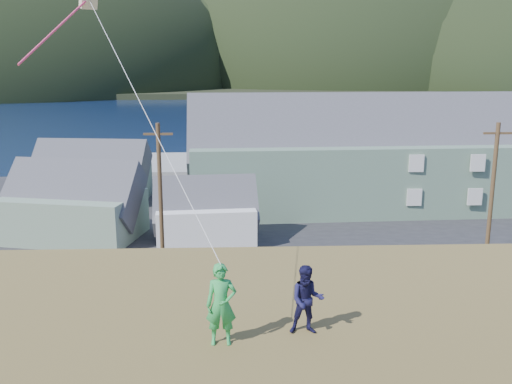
% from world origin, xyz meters
% --- Properties ---
extents(ground, '(900.00, 900.00, 0.00)m').
position_xyz_m(ground, '(0.00, 0.00, 0.00)').
color(ground, '#0A1638').
rests_on(ground, ground).
extents(grass_strip, '(110.00, 8.00, 0.10)m').
position_xyz_m(grass_strip, '(0.00, -2.00, 0.05)').
color(grass_strip, '#4C3D19').
rests_on(grass_strip, ground).
extents(waterfront_lot, '(72.00, 36.00, 0.12)m').
position_xyz_m(waterfront_lot, '(0.00, 17.00, 0.06)').
color(waterfront_lot, '#28282B').
rests_on(waterfront_lot, ground).
extents(wharf, '(26.00, 14.00, 0.90)m').
position_xyz_m(wharf, '(-6.00, 40.00, 0.45)').
color(wharf, gray).
rests_on(wharf, ground).
extents(far_shore, '(900.00, 320.00, 2.00)m').
position_xyz_m(far_shore, '(0.00, 330.00, 1.00)').
color(far_shore, black).
rests_on(far_shore, ground).
extents(far_hills, '(760.00, 265.00, 143.00)m').
position_xyz_m(far_hills, '(35.59, 279.38, 2.00)').
color(far_hills, black).
rests_on(far_hills, ground).
extents(lodge, '(35.48, 11.32, 12.34)m').
position_xyz_m(lodge, '(15.00, 19.92, 4.74)').
color(lodge, slate).
rests_on(lodge, waterfront_lot).
extents(shed_palegreen_near, '(10.80, 8.03, 7.08)m').
position_xyz_m(shed_palegreen_near, '(-10.41, 11.52, 2.67)').
color(shed_palegreen_near, gray).
rests_on(shed_palegreen_near, waterfront_lot).
extents(shed_white, '(7.75, 5.46, 5.87)m').
position_xyz_m(shed_white, '(-0.68, 10.16, 2.27)').
color(shed_white, white).
rests_on(shed_white, waterfront_lot).
extents(shed_palegreen_far, '(11.17, 7.23, 7.07)m').
position_xyz_m(shed_palegreen_far, '(-11.96, 23.26, 2.70)').
color(shed_palegreen_far, gray).
rests_on(shed_palegreen_far, waterfront_lot).
extents(utility_poles, '(32.57, 0.24, 9.51)m').
position_xyz_m(utility_poles, '(-0.99, 1.50, 4.86)').
color(utility_poles, '#47331E').
rests_on(utility_poles, waterfront_lot).
extents(parked_cars, '(25.08, 12.45, 1.55)m').
position_xyz_m(parked_cars, '(-9.80, 21.18, 0.84)').
color(parked_cars, slate).
rests_on(parked_cars, waterfront_lot).
extents(kite_flyer_green, '(0.63, 0.42, 1.72)m').
position_xyz_m(kite_flyer_green, '(1.07, -18.73, 8.06)').
color(kite_flyer_green, green).
rests_on(kite_flyer_green, hillside).
extents(kite_flyer_navy, '(0.75, 0.59, 1.50)m').
position_xyz_m(kite_flyer_navy, '(2.87, -18.33, 7.95)').
color(kite_flyer_navy, '#17153C').
rests_on(kite_flyer_navy, hillside).
extents(kite_rig, '(2.51, 3.39, 9.18)m').
position_xyz_m(kite_rig, '(-2.71, -12.85, 14.36)').
color(kite_rig, beige).
rests_on(kite_rig, ground).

